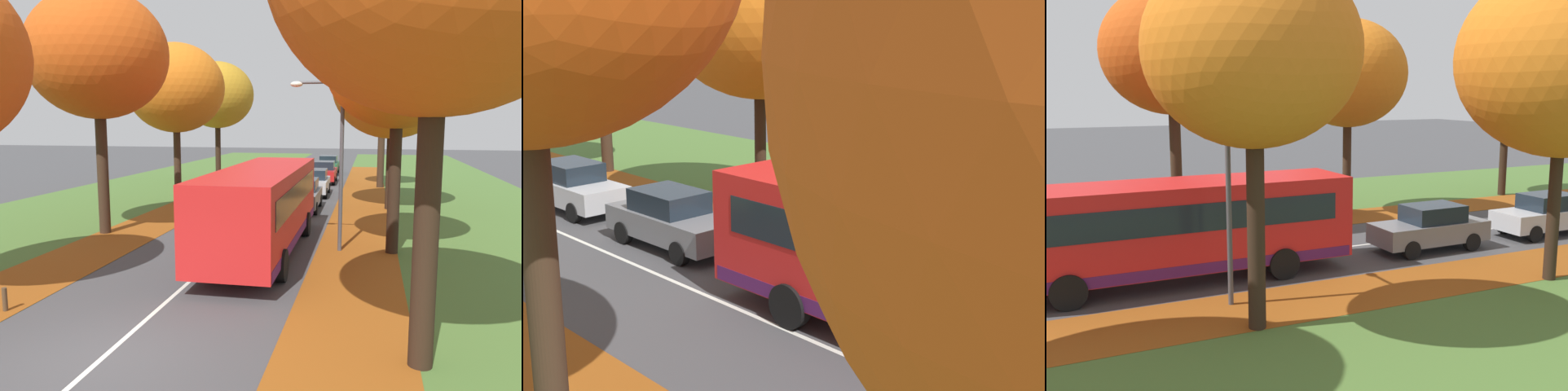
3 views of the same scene
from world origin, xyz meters
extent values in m
cube|color=#476B2D|center=(9.20, 20.00, 0.00)|extent=(12.00, 90.00, 0.01)
cube|color=#8C4714|center=(4.60, 14.00, 0.01)|extent=(2.80, 60.00, 0.00)
cube|color=silver|center=(0.00, 20.00, 0.00)|extent=(0.12, 80.00, 0.01)
cylinder|color=#382619|center=(-5.65, 10.23, 2.54)|extent=(0.46, 0.46, 5.08)
cylinder|color=black|center=(5.81, 9.38, 2.34)|extent=(0.42, 0.42, 4.69)
ellipsoid|color=orange|center=(5.81, 9.38, 6.54)|extent=(4.93, 4.93, 4.44)
cylinder|color=black|center=(5.98, 18.71, 2.08)|extent=(0.37, 0.37, 4.16)
ellipsoid|color=orange|center=(5.98, 18.71, 6.47)|extent=(6.17, 6.17, 5.55)
cylinder|color=#382619|center=(5.69, 27.81, 2.62)|extent=(0.47, 0.47, 5.24)
ellipsoid|color=#B27F1E|center=(5.69, 27.81, 6.88)|extent=(4.37, 4.37, 3.94)
cylinder|color=#47474C|center=(4.00, 9.31, 3.00)|extent=(0.14, 0.14, 6.00)
cylinder|color=#47474C|center=(3.20, 9.31, 5.90)|extent=(1.60, 0.10, 0.10)
ellipsoid|color=silver|center=(2.40, 9.31, 5.85)|extent=(0.44, 0.28, 0.20)
cube|color=red|center=(1.36, 8.60, 1.73)|extent=(2.59, 10.42, 2.50)
cube|color=#19232D|center=(1.36, 8.60, 2.13)|extent=(2.62, 9.17, 0.80)
cube|color=#4C1951|center=(1.36, 8.60, 0.66)|extent=(2.61, 10.21, 0.32)
cylinder|color=black|center=(2.52, 11.47, 0.48)|extent=(0.31, 0.96, 0.96)
cylinder|color=black|center=(0.15, 11.45, 0.48)|extent=(0.31, 0.96, 0.96)
cube|color=slate|center=(1.59, 17.50, 0.67)|extent=(1.75, 4.22, 0.70)
cube|color=#19232D|center=(1.59, 17.65, 1.32)|extent=(1.47, 2.03, 0.60)
cylinder|color=black|center=(2.39, 16.21, 0.32)|extent=(0.23, 0.64, 0.64)
cylinder|color=black|center=(0.82, 16.19, 0.32)|extent=(0.23, 0.64, 0.64)
cylinder|color=black|center=(2.36, 18.81, 0.32)|extent=(0.23, 0.64, 0.64)
cylinder|color=black|center=(0.79, 18.79, 0.32)|extent=(0.23, 0.64, 0.64)
cube|color=#B7BABF|center=(1.61, 23.03, 0.67)|extent=(1.77, 4.23, 0.70)
cube|color=#19232D|center=(1.60, 23.18, 1.32)|extent=(1.48, 2.04, 0.60)
cylinder|color=black|center=(2.41, 21.74, 0.32)|extent=(0.23, 0.64, 0.64)
cylinder|color=black|center=(0.85, 21.72, 0.32)|extent=(0.23, 0.64, 0.64)
cylinder|color=black|center=(2.37, 24.35, 0.32)|extent=(0.23, 0.64, 0.64)
cylinder|color=black|center=(0.80, 24.32, 0.32)|extent=(0.23, 0.64, 0.64)
cylinder|color=black|center=(2.42, 28.40, 0.32)|extent=(0.23, 0.64, 0.64)
camera|label=1|loc=(4.98, -8.52, 4.55)|focal=35.00mm
camera|label=2|loc=(-9.64, 1.55, 6.26)|focal=50.00mm
camera|label=3|loc=(18.87, 4.52, 5.64)|focal=42.00mm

